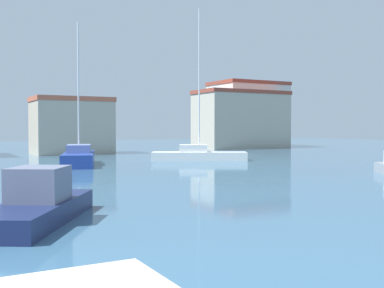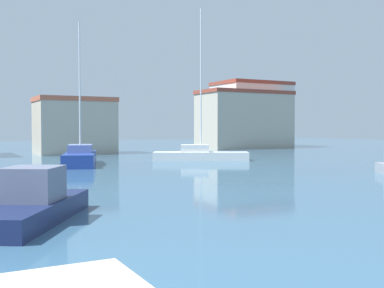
{
  "view_description": "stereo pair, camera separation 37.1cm",
  "coord_description": "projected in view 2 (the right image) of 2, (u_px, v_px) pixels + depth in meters",
  "views": [
    {
      "loc": [
        -0.08,
        -6.94,
        2.8
      ],
      "look_at": [
        14.05,
        18.91,
        1.8
      ],
      "focal_mm": 44.62,
      "sensor_mm": 36.0,
      "label": 1
    },
    {
      "loc": [
        0.24,
        -7.11,
        2.8
      ],
      "look_at": [
        14.05,
        18.91,
        1.8
      ],
      "focal_mm": 44.62,
      "sensor_mm": 36.0,
      "label": 2
    }
  ],
  "objects": [
    {
      "name": "water",
      "position": [
        197.0,
        171.0,
        30.95
      ],
      "size": [
        160.0,
        160.0,
        0.0
      ],
      "primitive_type": "plane",
      "color": "#38607F",
      "rests_on": "ground"
    },
    {
      "name": "sailboat_white_behind_lamppost",
      "position": [
        200.0,
        154.0,
        40.97
      ],
      "size": [
        8.18,
        5.84,
        12.96
      ],
      "color": "white",
      "rests_on": "water"
    },
    {
      "name": "sailboat_blue_mid_harbor",
      "position": [
        80.0,
        157.0,
        35.87
      ],
      "size": [
        4.46,
        8.11,
        10.67
      ],
      "color": "#233D93",
      "rests_on": "water"
    },
    {
      "name": "motorboat_navy_far_left",
      "position": [
        32.0,
        204.0,
        14.18
      ],
      "size": [
        4.54,
        5.87,
        1.64
      ],
      "color": "#19234C",
      "rests_on": "water"
    },
    {
      "name": "harbor_office",
      "position": [
        75.0,
        126.0,
        51.6
      ],
      "size": [
        8.21,
        5.56,
        6.08
      ],
      "color": "#B2A893",
      "rests_on": "ground"
    },
    {
      "name": "warehouse_block",
      "position": [
        244.0,
        119.0,
        65.72
      ],
      "size": [
        12.69,
        6.41,
        7.88
      ],
      "color": "#B2A893",
      "rests_on": "ground"
    },
    {
      "name": "waterfront_apartments",
      "position": [
        251.0,
        114.0,
        70.92
      ],
      "size": [
        10.44,
        7.49,
        9.56
      ],
      "color": "beige",
      "rests_on": "ground"
    }
  ]
}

